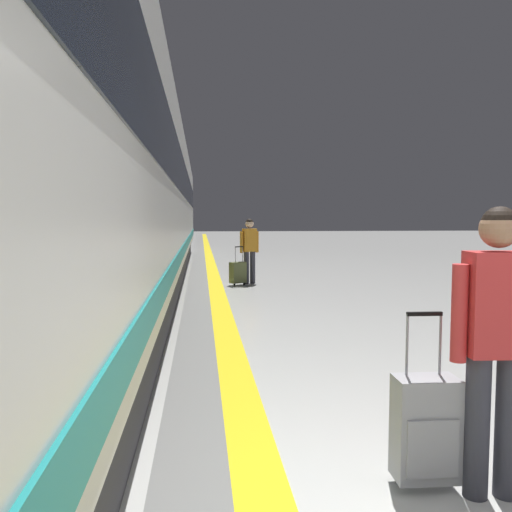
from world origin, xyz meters
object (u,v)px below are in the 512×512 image
(rolling_suitcase_foreground, at_px, (425,428))
(passenger_near, at_px, (249,246))
(high_speed_train, at_px, (111,176))
(suitcase_near, at_px, (238,272))
(traveller_foreground, at_px, (496,331))

(rolling_suitcase_foreground, bearing_deg, passenger_near, 90.79)
(high_speed_train, relative_size, passenger_near, 18.51)
(rolling_suitcase_foreground, height_order, passenger_near, passenger_near)
(rolling_suitcase_foreground, xyz_separation_m, suitcase_near, (-0.46, 9.51, -0.06))
(suitcase_near, bearing_deg, rolling_suitcase_foreground, -87.26)
(rolling_suitcase_foreground, distance_m, suitcase_near, 9.52)
(high_speed_train, relative_size, traveller_foreground, 17.51)
(high_speed_train, xyz_separation_m, suitcase_near, (2.70, 1.67, -2.19))
(high_speed_train, bearing_deg, passenger_near, 33.38)
(high_speed_train, bearing_deg, rolling_suitcase_foreground, -68.04)
(suitcase_near, bearing_deg, traveller_foreground, -85.22)
(passenger_near, height_order, suitcase_near, passenger_near)
(passenger_near, relative_size, suitcase_near, 1.70)
(rolling_suitcase_foreground, relative_size, passenger_near, 0.66)
(high_speed_train, relative_size, suitcase_near, 31.39)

